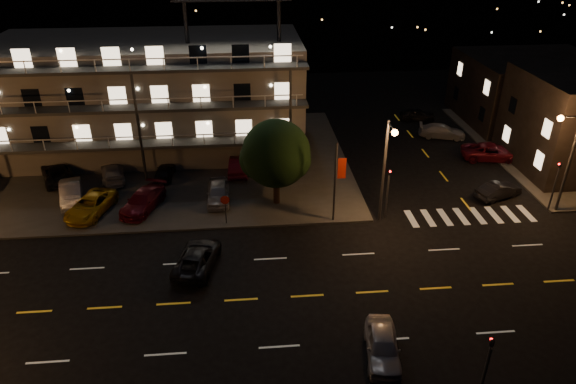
{
  "coord_description": "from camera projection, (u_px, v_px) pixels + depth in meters",
  "views": [
    {
      "loc": [
        -1.34,
        -24.13,
        20.31
      ],
      "look_at": [
        1.55,
        8.0,
        2.88
      ],
      "focal_mm": 32.0,
      "sensor_mm": 36.0,
      "label": 1
    }
  ],
  "objects": [
    {
      "name": "motel",
      "position": [
        152.0,
        95.0,
        48.51
      ],
      "size": [
        28.0,
        13.8,
        18.1
      ],
      "color": "gray",
      "rests_on": "ground"
    },
    {
      "name": "lot_car_1",
      "position": [
        71.0,
        193.0,
        40.75
      ],
      "size": [
        2.68,
        4.72,
        1.47
      ],
      "primitive_type": "imported",
      "rotation": [
        0.0,
        0.0,
        0.27
      ],
      "color": "#9C9CA1",
      "rests_on": "curb_nw"
    },
    {
      "name": "stop_sign",
      "position": [
        225.0,
        205.0,
        37.36
      ],
      "size": [
        0.91,
        0.11,
        2.61
      ],
      "color": "#2D2D30",
      "rests_on": "ground"
    },
    {
      "name": "signal_ne",
      "position": [
        556.0,
        181.0,
        38.86
      ],
      "size": [
        0.27,
        0.2,
        4.6
      ],
      "color": "#2D2D30",
      "rests_on": "ground"
    },
    {
      "name": "side_car_3",
      "position": [
        417.0,
        115.0,
        57.42
      ],
      "size": [
        3.99,
        2.05,
        1.3
      ],
      "primitive_type": "imported",
      "rotation": [
        0.0,
        0.0,
        1.43
      ],
      "color": "black",
      "rests_on": "ground"
    },
    {
      "name": "side_car_0",
      "position": [
        498.0,
        190.0,
        41.58
      ],
      "size": [
        4.19,
        2.71,
        1.31
      ],
      "primitive_type": "imported",
      "rotation": [
        0.0,
        0.0,
        1.94
      ],
      "color": "black",
      "rests_on": "ground"
    },
    {
      "name": "lot_car_3",
      "position": [
        143.0,
        201.0,
        39.67
      ],
      "size": [
        3.57,
        5.32,
        1.43
      ],
      "primitive_type": "imported",
      "rotation": [
        0.0,
        0.0,
        -0.35
      ],
      "color": "#570C18",
      "rests_on": "curb_nw"
    },
    {
      "name": "side_car_2",
      "position": [
        442.0,
        131.0,
        52.95
      ],
      "size": [
        5.05,
        3.16,
        1.37
      ],
      "primitive_type": "imported",
      "rotation": [
        0.0,
        0.0,
        1.28
      ],
      "color": "#9C9CA1",
      "rests_on": "ground"
    },
    {
      "name": "side_car_1",
      "position": [
        492.0,
        152.0,
        48.11
      ],
      "size": [
        5.82,
        3.42,
        1.52
      ],
      "primitive_type": "imported",
      "rotation": [
        0.0,
        0.0,
        1.4
      ],
      "color": "#570C18",
      "rests_on": "ground"
    },
    {
      "name": "road_car_east",
      "position": [
        383.0,
        346.0,
        26.51
      ],
      "size": [
        2.31,
        4.41,
        1.43
      ],
      "primitive_type": "imported",
      "rotation": [
        0.0,
        0.0,
        -0.15
      ],
      "color": "#9C9CA1",
      "rests_on": "ground"
    },
    {
      "name": "tree",
      "position": [
        275.0,
        155.0,
        38.96
      ],
      "size": [
        5.47,
        5.27,
        6.89
      ],
      "color": "black",
      "rests_on": "curb_nw"
    },
    {
      "name": "signal_nw",
      "position": [
        388.0,
        188.0,
        37.84
      ],
      "size": [
        0.2,
        0.27,
        4.6
      ],
      "color": "#2D2D30",
      "rests_on": "ground"
    },
    {
      "name": "lot_car_4",
      "position": [
        218.0,
        192.0,
        40.82
      ],
      "size": [
        1.83,
        4.38,
        1.48
      ],
      "primitive_type": "imported",
      "rotation": [
        0.0,
        0.0,
        0.02
      ],
      "color": "#9C9CA1",
      "rests_on": "curb_nw"
    },
    {
      "name": "streetlight_nc",
      "position": [
        386.0,
        162.0,
        36.17
      ],
      "size": [
        0.44,
        1.92,
        8.0
      ],
      "color": "#2D2D30",
      "rests_on": "ground"
    },
    {
      "name": "lot_car_7",
      "position": [
        113.0,
        173.0,
        44.07
      ],
      "size": [
        2.98,
        4.93,
        1.34
      ],
      "primitive_type": "imported",
      "rotation": [
        0.0,
        0.0,
        3.4
      ],
      "color": "#9C9CA1",
      "rests_on": "curb_nw"
    },
    {
      "name": "lot_car_9",
      "position": [
        239.0,
        165.0,
        45.3
      ],
      "size": [
        1.97,
        4.76,
        1.53
      ],
      "primitive_type": "imported",
      "rotation": [
        0.0,
        0.0,
        3.07
      ],
      "color": "#570C18",
      "rests_on": "curb_nw"
    },
    {
      "name": "banner_north",
      "position": [
        336.0,
        181.0,
        37.03
      ],
      "size": [
        0.83,
        0.16,
        6.4
      ],
      "color": "#2D2D30",
      "rests_on": "ground"
    },
    {
      "name": "curb_ne",
      "position": [
        563.0,
        147.0,
        50.75
      ],
      "size": [
        16.0,
        24.0,
        0.15
      ],
      "primitive_type": "cube",
      "color": "#363533",
      "rests_on": "ground"
    },
    {
      "name": "signal_sw",
      "position": [
        487.0,
        365.0,
        22.94
      ],
      "size": [
        0.2,
        0.27,
        4.6
      ],
      "color": "#2D2D30",
      "rests_on": "ground"
    },
    {
      "name": "streetlight_ne",
      "position": [
        567.0,
        153.0,
        37.56
      ],
      "size": [
        1.92,
        0.44,
        8.0
      ],
      "color": "#2D2D30",
      "rests_on": "ground"
    },
    {
      "name": "lot_car_8",
      "position": [
        165.0,
        172.0,
        44.4
      ],
      "size": [
        1.69,
        3.68,
        1.22
      ],
      "primitive_type": "imported",
      "rotation": [
        0.0,
        0.0,
        3.07
      ],
      "color": "black",
      "rests_on": "curb_nw"
    },
    {
      "name": "curb_nw",
      "position": [
        109.0,
        164.0,
        47.29
      ],
      "size": [
        44.0,
        24.0,
        0.15
      ],
      "primitive_type": "cube",
      "color": "#363533",
      "rests_on": "ground"
    },
    {
      "name": "lot_car_2",
      "position": [
        91.0,
        205.0,
        39.07
      ],
      "size": [
        3.6,
        5.44,
        1.39
      ],
      "primitive_type": "imported",
      "rotation": [
        0.0,
        0.0,
        -0.28
      ],
      "color": "#C19012",
      "rests_on": "curb_nw"
    },
    {
      "name": "ground",
      "position": [
        274.0,
        298.0,
        30.9
      ],
      "size": [
        140.0,
        140.0,
        0.0
      ],
      "primitive_type": "plane",
      "color": "black",
      "rests_on": "ground"
    },
    {
      "name": "lot_car_6",
      "position": [
        58.0,
        173.0,
        44.03
      ],
      "size": [
        4.19,
        5.6,
        1.41
      ],
      "primitive_type": "imported",
      "rotation": [
        0.0,
        0.0,
        3.56
      ],
      "color": "black",
      "rests_on": "curb_nw"
    },
    {
      "name": "road_car_west",
      "position": [
        197.0,
        258.0,
        33.35
      ],
      "size": [
        3.34,
        5.4,
        1.39
      ],
      "primitive_type": "imported",
      "rotation": [
        0.0,
        0.0,
        2.92
      ],
      "color": "black",
      "rests_on": "ground"
    },
    {
      "name": "side_bldg_back",
      "position": [
        530.0,
        90.0,
        56.14
      ],
      "size": [
        14.06,
        12.0,
        7.0
      ],
      "color": "black",
      "rests_on": "ground"
    }
  ]
}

